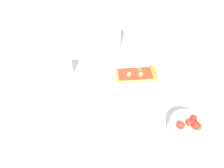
% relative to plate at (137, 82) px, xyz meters
% --- Properties ---
extents(ground_plane, '(2.40, 2.40, 0.00)m').
position_rel_plate_xyz_m(ground_plane, '(-0.01, 0.00, -0.01)').
color(ground_plane, silver).
rests_on(ground_plane, ground).
extents(plate, '(0.26, 0.26, 0.01)m').
position_rel_plate_xyz_m(plate, '(0.00, 0.00, 0.00)').
color(plate, white).
rests_on(plate, ground_plane).
extents(pizza_slice_main, '(0.17, 0.12, 0.02)m').
position_rel_plate_xyz_m(pizza_slice_main, '(0.02, 0.03, 0.01)').
color(pizza_slice_main, gold).
rests_on(pizza_slice_main, plate).
extents(salad_bowl, '(0.11, 0.11, 0.08)m').
position_rel_plate_xyz_m(salad_bowl, '(0.03, -0.24, 0.03)').
color(salad_bowl, white).
rests_on(salad_bowl, ground_plane).
extents(soda_glass, '(0.08, 0.08, 0.13)m').
position_rel_plate_xyz_m(soda_glass, '(0.00, 0.25, 0.05)').
color(soda_glass, silver).
rests_on(soda_glass, ground_plane).
extents(paper_napkin, '(0.17, 0.16, 0.00)m').
position_rel_plate_xyz_m(paper_napkin, '(-0.30, -0.12, -0.01)').
color(paper_napkin, white).
rests_on(paper_napkin, ground_plane).
extents(pepper_shaker, '(0.03, 0.03, 0.08)m').
position_rel_plate_xyz_m(pepper_shaker, '(-0.21, 0.16, 0.03)').
color(pepper_shaker, silver).
rests_on(pepper_shaker, ground_plane).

